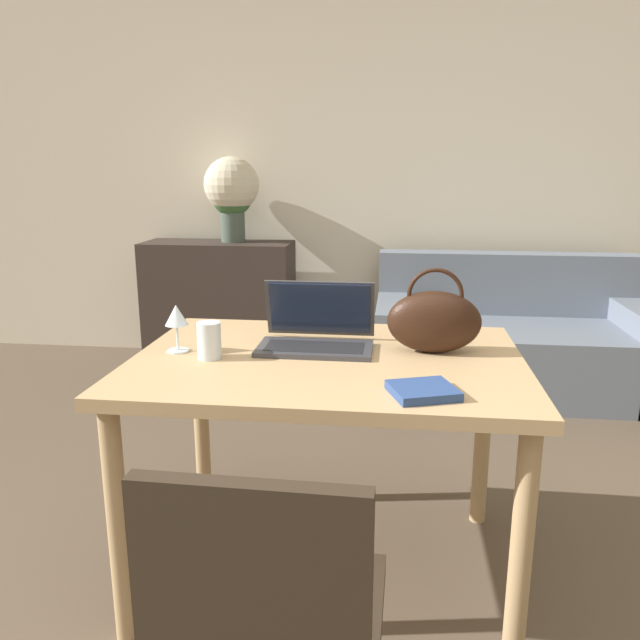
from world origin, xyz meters
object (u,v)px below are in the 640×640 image
Objects in this scene: drinking_glass at (209,340)px; flower_vase at (232,191)px; couch at (509,344)px; laptop at (317,329)px; chair at (269,621)px; handbag at (434,321)px; wine_glass at (176,318)px.

flower_vase is at bearing 102.94° from drinking_glass.
laptop reaches higher than couch.
chair is 3.02m from couch.
handbag is (0.38, -0.03, 0.05)m from laptop.
drinking_glass is at bearing 114.75° from chair.
chair is 1.09m from handbag.
laptop is 2.39m from flower_vase.
handbag is at bearing 6.29° from wine_glass.
chair is 1.06m from wine_glass.
flower_vase is (-0.42, 2.32, 0.32)m from wine_glass.
flower_vase reaches higher than chair.
flower_vase reaches higher than handbag.
drinking_glass is at bearing -167.91° from handbag.
drinking_glass is (-0.35, 0.80, 0.34)m from chair.
chair is at bearing -74.27° from flower_vase.
flower_vase is (-0.87, 2.20, 0.37)m from laptop.
wine_glass is (-0.44, -0.12, 0.06)m from laptop.
chair reaches higher than couch.
laptop is 3.22× the size of drinking_glass.
couch is at bearing -9.94° from flower_vase.
flower_vase reaches higher than wine_glass.
couch is 2.90× the size of flower_vase.
drinking_glass is at bearing -25.45° from wine_glass.
wine_glass is (-1.42, -2.00, 0.61)m from couch.
wine_glass is at bearing -79.70° from flower_vase.
chair is 2.86× the size of handbag.
couch is 2.09m from flower_vase.
wine_glass is at bearing 154.55° from drinking_glass.
laptop is (-0.98, -1.87, 0.55)m from couch.
drinking_glass is at bearing -122.28° from couch.
laptop is at bearing 29.81° from drinking_glass.
couch is at bearing 72.74° from chair.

